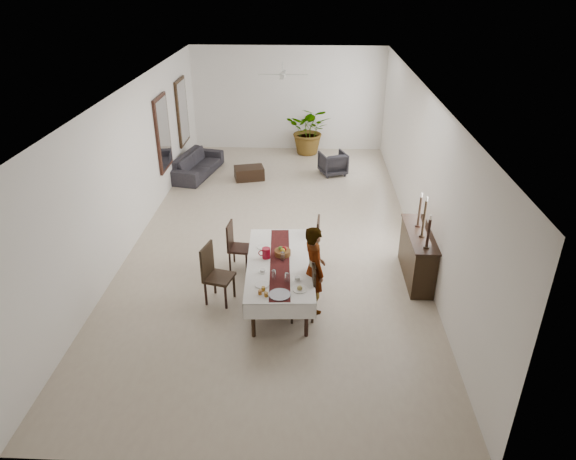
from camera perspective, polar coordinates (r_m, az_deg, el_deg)
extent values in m
cube|color=beige|center=(11.46, -1.33, -0.40)|extent=(6.00, 12.00, 0.00)
cube|color=silver|center=(10.36, -1.53, 15.45)|extent=(6.00, 12.00, 0.02)
cube|color=white|center=(16.55, 0.01, 14.35)|extent=(6.00, 0.02, 3.20)
cube|color=white|center=(5.61, -5.69, -14.69)|extent=(6.00, 0.02, 3.20)
cube|color=white|center=(11.41, -16.76, 7.06)|extent=(0.02, 12.00, 3.20)
cube|color=white|center=(11.02, 14.45, 6.66)|extent=(0.02, 12.00, 3.20)
cube|color=black|center=(8.98, -0.91, -3.76)|extent=(1.09, 2.37, 0.05)
cylinder|color=black|center=(8.29, -3.89, -9.85)|extent=(0.07, 0.07, 0.68)
cylinder|color=black|center=(8.28, 2.07, -9.83)|extent=(0.07, 0.07, 0.68)
cylinder|color=black|center=(10.12, -3.28, -2.29)|extent=(0.07, 0.07, 0.68)
cylinder|color=black|center=(10.12, 1.54, -2.27)|extent=(0.07, 0.07, 0.68)
cube|color=white|center=(8.96, -0.91, -3.60)|extent=(1.28, 2.55, 0.01)
cube|color=silver|center=(9.06, -4.48, -4.37)|extent=(0.15, 2.49, 0.29)
cube|color=silver|center=(9.05, 2.68, -4.33)|extent=(0.15, 2.49, 0.29)
cube|color=white|center=(8.01, -0.93, -9.04)|extent=(1.14, 0.07, 0.29)
cube|color=silver|center=(10.11, -0.88, -0.65)|extent=(1.14, 0.07, 0.29)
cube|color=#511717|center=(8.96, -0.91, -3.56)|extent=(0.47, 2.43, 0.00)
cylinder|color=maroon|center=(9.04, -2.44, -2.58)|extent=(0.15, 0.15, 0.19)
torus|color=#9B0B0F|center=(9.05, -2.96, -2.58)|extent=(0.12, 0.03, 0.12)
cylinder|color=white|center=(8.39, -0.13, -5.29)|extent=(0.07, 0.07, 0.16)
cylinder|color=silver|center=(8.47, -1.58, -4.94)|extent=(0.07, 0.07, 0.16)
cylinder|color=white|center=(8.96, -0.60, -2.96)|extent=(0.07, 0.07, 0.16)
cylinder|color=silver|center=(8.46, 1.05, -5.41)|extent=(0.09, 0.09, 0.06)
cylinder|color=white|center=(8.47, 1.05, -5.54)|extent=(0.14, 0.14, 0.01)
cylinder|color=silver|center=(8.67, -2.84, -4.56)|extent=(0.09, 0.09, 0.06)
cylinder|color=white|center=(8.68, -2.83, -4.69)|extent=(0.14, 0.14, 0.01)
cylinder|color=silver|center=(8.23, 1.30, -6.63)|extent=(0.23, 0.23, 0.01)
sphere|color=tan|center=(8.21, 1.31, -6.47)|extent=(0.09, 0.09, 0.09)
cylinder|color=silver|center=(8.35, -2.92, -6.09)|extent=(0.23, 0.23, 0.01)
cylinder|color=white|center=(9.42, -2.78, -1.87)|extent=(0.23, 0.23, 0.01)
cylinder|color=#47464B|center=(8.10, -0.93, -7.20)|extent=(0.35, 0.35, 0.02)
cylinder|color=#9A6116|center=(8.07, -2.45, -7.17)|extent=(0.06, 0.06, 0.07)
cylinder|color=#8C4E14|center=(8.12, -3.13, -6.93)|extent=(0.06, 0.06, 0.07)
cylinder|color=#956415|center=(8.20, -2.76, -6.55)|extent=(0.06, 0.06, 0.07)
cylinder|color=brown|center=(9.14, -0.60, -2.53)|extent=(0.29, 0.29, 0.10)
sphere|color=maroon|center=(9.13, -0.42, -2.07)|extent=(0.09, 0.09, 0.09)
sphere|color=#497322|center=(9.13, -0.85, -2.04)|extent=(0.08, 0.08, 0.08)
sphere|color=gold|center=(9.07, -0.60, -2.28)|extent=(0.08, 0.08, 0.08)
cube|color=black|center=(8.63, 1.54, -7.28)|extent=(0.46, 0.46, 0.05)
cylinder|color=black|center=(8.64, 2.75, -9.15)|extent=(0.05, 0.05, 0.41)
cylinder|color=black|center=(8.91, 2.55, -7.84)|extent=(0.05, 0.05, 0.41)
cylinder|color=black|center=(8.61, 0.44, -9.22)|extent=(0.05, 0.05, 0.41)
cylinder|color=black|center=(8.89, 0.33, -7.90)|extent=(0.05, 0.05, 0.41)
cube|color=black|center=(8.48, 2.85, -5.65)|extent=(0.08, 0.42, 0.53)
cube|color=black|center=(10.07, 2.19, -1.65)|extent=(0.46, 0.46, 0.05)
cylinder|color=black|center=(10.03, 3.10, -3.40)|extent=(0.05, 0.05, 0.43)
cylinder|color=black|center=(10.34, 3.23, -2.39)|extent=(0.05, 0.05, 0.43)
cylinder|color=black|center=(10.05, 1.07, -3.29)|extent=(0.05, 0.05, 0.43)
cylinder|color=black|center=(10.36, 1.26, -2.29)|extent=(0.05, 0.05, 0.43)
cube|color=black|center=(9.92, 3.36, -0.22)|extent=(0.07, 0.44, 0.55)
cube|color=black|center=(9.08, -7.65, -5.27)|extent=(0.56, 0.56, 0.05)
cylinder|color=black|center=(9.43, -8.15, -5.79)|extent=(0.06, 0.06, 0.46)
cylinder|color=black|center=(9.15, -9.12, -7.02)|extent=(0.06, 0.06, 0.46)
cylinder|color=black|center=(9.29, -6.02, -6.19)|extent=(0.06, 0.06, 0.46)
cylinder|color=black|center=(9.01, -6.94, -7.45)|extent=(0.06, 0.06, 0.46)
cube|color=black|center=(8.99, -9.00, -3.36)|extent=(0.16, 0.46, 0.59)
cube|color=black|center=(10.05, -5.39, -2.04)|extent=(0.44, 0.44, 0.05)
cylinder|color=black|center=(10.34, -6.02, -2.60)|extent=(0.04, 0.04, 0.40)
cylinder|color=black|center=(10.07, -6.47, -3.53)|extent=(0.04, 0.04, 0.40)
cylinder|color=black|center=(10.27, -4.23, -2.75)|extent=(0.04, 0.04, 0.40)
cylinder|color=black|center=(9.99, -4.63, -3.69)|extent=(0.04, 0.04, 0.40)
cube|color=black|center=(9.96, -6.49, -0.58)|extent=(0.08, 0.41, 0.51)
imported|color=gray|center=(8.64, 2.92, -4.40)|extent=(0.55, 0.67, 1.59)
cube|color=black|center=(9.97, 14.15, -2.82)|extent=(0.41, 1.55, 0.93)
cube|color=black|center=(9.74, 14.47, -0.37)|extent=(0.46, 1.61, 0.03)
cylinder|color=black|center=(9.24, 15.12, -1.84)|extent=(0.10, 0.10, 0.03)
cylinder|color=black|center=(9.11, 15.33, -0.34)|extent=(0.05, 0.05, 0.52)
cylinder|color=white|center=(8.98, 15.56, 1.35)|extent=(0.04, 0.04, 0.08)
cylinder|color=black|center=(9.60, 14.66, -0.64)|extent=(0.10, 0.10, 0.03)
cylinder|color=black|center=(9.44, 14.91, 1.25)|extent=(0.05, 0.05, 0.67)
cylinder|color=silver|center=(9.29, 15.19, 3.34)|extent=(0.04, 0.04, 0.08)
cylinder|color=black|center=(9.96, 14.23, 0.48)|extent=(0.10, 0.10, 0.03)
cylinder|color=black|center=(9.83, 14.43, 2.04)|extent=(0.05, 0.05, 0.57)
cylinder|color=white|center=(9.70, 14.65, 3.78)|extent=(0.04, 0.04, 0.08)
imported|color=#2D2A30|center=(14.88, -10.06, 7.20)|extent=(1.24, 2.22, 0.61)
imported|color=#2B282E|center=(14.75, 5.01, 7.40)|extent=(0.88, 0.90, 0.64)
cube|color=black|center=(14.41, -4.33, 6.32)|extent=(0.90, 0.71, 0.35)
imported|color=#2A6227|center=(16.29, 2.42, 11.04)|extent=(1.55, 1.41, 1.51)
cube|color=black|center=(13.38, -13.73, 10.40)|extent=(0.06, 1.05, 1.85)
cube|color=silver|center=(13.37, -13.58, 10.40)|extent=(0.01, 0.90, 1.70)
cube|color=black|center=(15.34, -11.69, 12.74)|extent=(0.06, 1.05, 1.85)
cube|color=silver|center=(15.33, -11.56, 12.74)|extent=(0.01, 0.90, 1.70)
cylinder|color=white|center=(13.32, -0.59, 17.72)|extent=(0.04, 0.04, 0.20)
cylinder|color=white|center=(13.35, -0.59, 16.87)|extent=(0.16, 0.16, 0.08)
cube|color=silver|center=(13.70, -0.51, 17.14)|extent=(0.10, 0.55, 0.01)
cube|color=silver|center=(13.01, -0.68, 16.59)|extent=(0.10, 0.55, 0.01)
cube|color=white|center=(13.34, 0.98, 16.86)|extent=(0.55, 0.10, 0.01)
cube|color=white|center=(13.38, -2.15, 16.87)|extent=(0.55, 0.10, 0.01)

